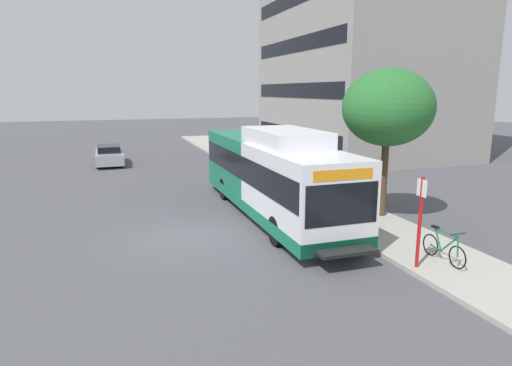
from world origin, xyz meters
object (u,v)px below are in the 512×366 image
at_px(transit_bus, 272,175).
at_px(street_tree_near_stop, 388,108).
at_px(bicycle_parked, 444,248).
at_px(parked_car_far_lane, 109,155).
at_px(bus_stop_sign_pole, 420,216).

bearing_deg(transit_bus, street_tree_near_stop, -25.50).
distance_m(bicycle_parked, street_tree_near_stop, 6.28).
height_order(bicycle_parked, parked_car_far_lane, parked_car_far_lane).
distance_m(bus_stop_sign_pole, street_tree_near_stop, 6.04).
xyz_separation_m(bus_stop_sign_pole, parked_car_far_lane, (-7.98, 22.44, -0.99)).
height_order(transit_bus, bicycle_parked, transit_bus).
xyz_separation_m(bus_stop_sign_pole, street_tree_near_stop, (2.19, 4.90, 2.75)).
relative_size(transit_bus, bus_stop_sign_pole, 4.71).
distance_m(bus_stop_sign_pole, bicycle_parked, 1.48).
bearing_deg(parked_car_far_lane, transit_bus, -68.51).
height_order(transit_bus, parked_car_far_lane, transit_bus).
distance_m(street_tree_near_stop, parked_car_far_lane, 20.62).
bearing_deg(bicycle_parked, street_tree_near_stop, 76.07).
relative_size(transit_bus, parked_car_far_lane, 2.72).
xyz_separation_m(street_tree_near_stop, parked_car_far_lane, (-10.17, 17.54, -3.74)).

